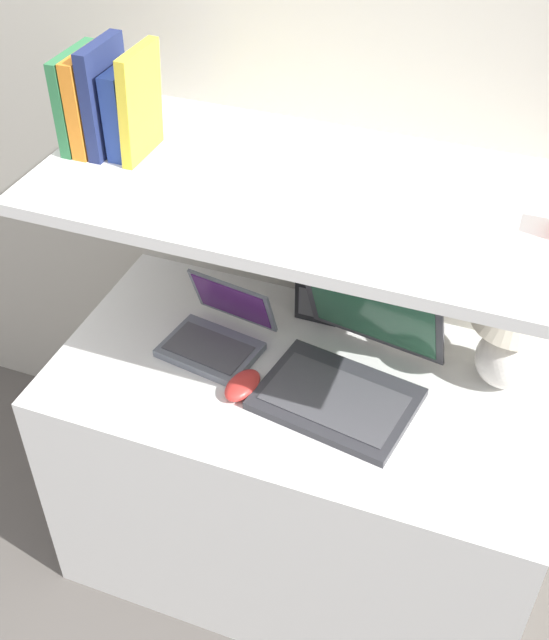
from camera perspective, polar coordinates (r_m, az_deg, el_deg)
wall_back at (r=1.91m, az=6.33°, el=14.43°), size 6.00×0.05×2.40m
desk at (r=2.15m, az=1.88°, el=-10.87°), size 1.19×0.63×0.70m
back_riser at (r=2.22m, az=4.87°, el=-0.84°), size 1.19×0.04×1.15m
shelf at (r=1.66m, az=3.29°, el=8.95°), size 1.19×0.57×0.03m
table_lamp at (r=1.84m, az=16.73°, el=-0.18°), size 0.20×0.20×0.30m
laptop_large at (r=1.84m, az=5.31°, el=-3.49°), size 0.40×0.40×0.26m
laptop_small at (r=1.96m, az=-4.10°, el=-1.01°), size 0.26×0.25×0.16m
computer_mouse at (r=1.85m, az=-2.29°, el=-4.66°), size 0.09×0.12×0.04m
router_box at (r=2.04m, az=3.32°, el=1.86°), size 0.11×0.09×0.12m
book_green at (r=1.83m, az=-13.80°, el=15.04°), size 0.02×0.16×0.21m
book_orange at (r=1.81m, az=-12.91°, el=14.99°), size 0.03×0.16×0.21m
book_navy at (r=1.79m, az=-11.96°, el=15.23°), size 0.03×0.15×0.24m
book_blue at (r=1.78m, az=-10.61°, el=14.39°), size 0.04×0.12×0.19m
book_yellow at (r=1.75m, az=-9.52°, el=14.93°), size 0.04×0.15×0.24m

